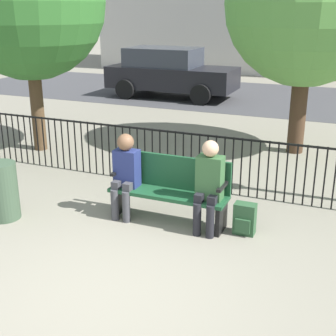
{
  "coord_description": "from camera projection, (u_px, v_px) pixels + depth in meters",
  "views": [
    {
      "loc": [
        2.33,
        -3.61,
        2.86
      ],
      "look_at": [
        0.0,
        1.9,
        0.8
      ],
      "focal_mm": 50.0,
      "sensor_mm": 36.0,
      "label": 1
    }
  ],
  "objects": [
    {
      "name": "ground_plane",
      "position": [
        98.0,
        293.0,
        4.93
      ],
      "size": [
        80.0,
        80.0,
        0.0
      ],
      "primitive_type": "plane",
      "color": "gray"
    },
    {
      "name": "park_bench",
      "position": [
        170.0,
        187.0,
        6.49
      ],
      "size": [
        1.66,
        0.45,
        0.92
      ],
      "color": "#194728",
      "rests_on": "ground"
    },
    {
      "name": "seated_person_0",
      "position": [
        125.0,
        170.0,
        6.55
      ],
      "size": [
        0.34,
        0.39,
        1.22
      ],
      "color": "#3D3D42",
      "rests_on": "ground"
    },
    {
      "name": "seated_person_1",
      "position": [
        209.0,
        182.0,
        6.09
      ],
      "size": [
        0.34,
        0.39,
        1.26
      ],
      "color": "black",
      "rests_on": "ground"
    },
    {
      "name": "backpack",
      "position": [
        245.0,
        219.0,
        6.17
      ],
      "size": [
        0.28,
        0.22,
        0.43
      ],
      "color": "#284C2D",
      "rests_on": "ground"
    },
    {
      "name": "fence_railing",
      "position": [
        200.0,
        157.0,
        7.59
      ],
      "size": [
        9.01,
        0.03,
        0.95
      ],
      "color": "black",
      "rests_on": "ground"
    },
    {
      "name": "tree_0",
      "position": [
        28.0,
        2.0,
        9.0
      ],
      "size": [
        3.0,
        3.0,
        4.46
      ],
      "color": "#4C3823",
      "rests_on": "ground"
    },
    {
      "name": "tree_1",
      "position": [
        308.0,
        4.0,
        8.83
      ],
      "size": [
        3.14,
        3.14,
        4.51
      ],
      "color": "#422D1E",
      "rests_on": "ground"
    },
    {
      "name": "street_surface",
      "position": [
        287.0,
        99.0,
        15.38
      ],
      "size": [
        24.0,
        6.0,
        0.01
      ],
      "color": "#3D3D3F",
      "rests_on": "ground"
    },
    {
      "name": "parked_car_1",
      "position": [
        170.0,
        72.0,
        15.43
      ],
      "size": [
        4.2,
        1.94,
        1.62
      ],
      "color": "black",
      "rests_on": "ground"
    },
    {
      "name": "trash_bin",
      "position": [
        2.0,
        191.0,
        6.57
      ],
      "size": [
        0.44,
        0.44,
        0.83
      ],
      "color": "#384C38",
      "rests_on": "ground"
    }
  ]
}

